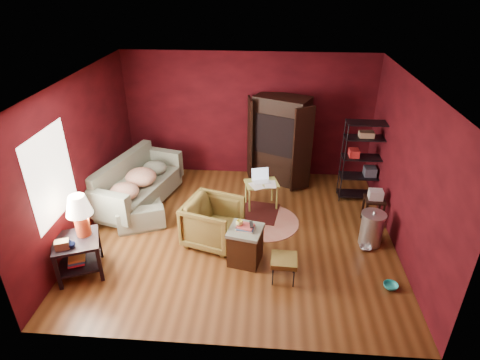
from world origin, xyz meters
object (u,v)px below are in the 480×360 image
object	(u,v)px
armchair	(213,220)
laptop_desk	(261,185)
hamper	(245,245)
wire_shelving	(363,158)
side_table	(78,228)
tv_armoire	(280,139)
sofa	(136,185)

from	to	relation	value
armchair	laptop_desk	size ratio (longest dim) A/B	1.14
armchair	hamper	bearing A→B (deg)	-112.33
wire_shelving	side_table	bearing A→B (deg)	-151.44
armchair	laptop_desk	world-z (taller)	armchair
wire_shelving	laptop_desk	bearing A→B (deg)	-166.58
laptop_desk	tv_armoire	xyz separation A→B (m)	(0.36, 1.17, 0.53)
side_table	tv_armoire	world-z (taller)	tv_armoire
armchair	wire_shelving	distance (m)	3.37
armchair	laptop_desk	distance (m)	1.50
sofa	hamper	size ratio (longest dim) A/B	3.03
sofa	laptop_desk	size ratio (longest dim) A/B	2.81
hamper	laptop_desk	xyz separation A→B (m)	(0.21, 1.75, 0.16)
laptop_desk	side_table	bearing A→B (deg)	-157.01
sofa	tv_armoire	world-z (taller)	tv_armoire
hamper	wire_shelving	size ratio (longest dim) A/B	0.43
sofa	hamper	xyz separation A→B (m)	(2.32, -1.66, -0.10)
armchair	wire_shelving	xyz separation A→B (m)	(2.83, 1.77, 0.48)
sofa	laptop_desk	xyz separation A→B (m)	(2.53, 0.09, 0.06)
hamper	wire_shelving	bearing A→B (deg)	45.21
armchair	side_table	world-z (taller)	side_table
sofa	armchair	world-z (taller)	armchair
sofa	tv_armoire	distance (m)	3.21
sofa	wire_shelving	size ratio (longest dim) A/B	1.32
laptop_desk	wire_shelving	distance (m)	2.14
hamper	tv_armoire	size ratio (longest dim) A/B	0.38
side_table	hamper	size ratio (longest dim) A/B	1.81
tv_armoire	wire_shelving	bearing A→B (deg)	2.34
sofa	wire_shelving	distance (m)	4.62
tv_armoire	wire_shelving	world-z (taller)	tv_armoire
sofa	side_table	xyz separation A→B (m)	(-0.23, -2.06, 0.36)
tv_armoire	hamper	bearing A→B (deg)	-76.60
sofa	wire_shelving	bearing A→B (deg)	-103.31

